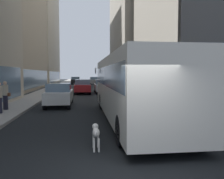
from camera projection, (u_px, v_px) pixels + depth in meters
ground_plane at (90, 87)px, 39.88m from camera, size 120.00×120.00×0.00m
sidewalk_left at (56, 87)px, 39.17m from camera, size 2.40×110.00×0.15m
sidewalk_right at (123, 86)px, 40.57m from camera, size 2.40×110.00×0.15m
building_left_mid at (3, 13)px, 31.78m from camera, size 8.34×22.07×21.27m
building_left_far at (37, 18)px, 55.54m from camera, size 8.05×22.79×31.36m
building_right_far at (140, 12)px, 52.93m from camera, size 11.28×23.40×32.53m
transit_bus at (131, 84)px, 11.43m from camera, size 2.78×11.53×3.05m
car_white_van at (59, 94)px, 16.40m from camera, size 1.71×4.28×1.62m
car_red_coupe at (83, 86)px, 26.70m from camera, size 1.79×4.45×1.62m
car_silver_sedan at (103, 86)px, 27.15m from camera, size 1.92×4.52×1.62m
car_black_suv at (76, 80)px, 50.91m from camera, size 1.87×4.39×1.62m
car_grey_wagon at (94, 81)px, 49.19m from camera, size 1.88×3.98×1.62m
dalmatian_dog at (96, 132)px, 7.01m from camera, size 0.22×0.96×0.72m
pedestrian_with_handbag at (5, 95)px, 13.78m from camera, size 0.45×0.34×1.69m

